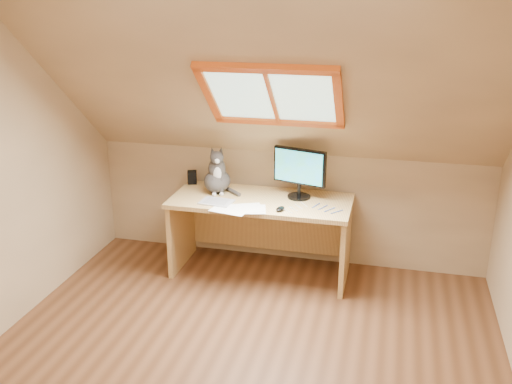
% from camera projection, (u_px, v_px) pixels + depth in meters
% --- Properties ---
extents(ground, '(3.50, 3.50, 0.00)m').
position_uv_depth(ground, '(236.00, 371.00, 3.71)').
color(ground, brown).
rests_on(ground, ground).
extents(room_shell, '(3.52, 3.52, 2.41)m').
position_uv_depth(room_shell, '(228.00, 165.00, 3.15)').
color(room_shell, tan).
rests_on(room_shell, ground).
extents(desk, '(1.51, 0.66, 0.69)m').
position_uv_depth(desk, '(263.00, 220.00, 4.91)').
color(desk, '#E1B96A').
rests_on(desk, ground).
extents(monitor, '(0.45, 0.20, 0.43)m').
position_uv_depth(monitor, '(299.00, 170.00, 4.73)').
color(monitor, black).
rests_on(monitor, desk).
extents(cat, '(0.30, 0.33, 0.42)m').
position_uv_depth(cat, '(217.00, 176.00, 4.90)').
color(cat, '#4A4442').
rests_on(cat, desk).
extents(desk_speaker, '(0.10, 0.10, 0.12)m').
position_uv_depth(desk_speaker, '(192.00, 177.00, 5.15)').
color(desk_speaker, black).
rests_on(desk_speaker, desk).
extents(graphics_tablet, '(0.28, 0.22, 0.01)m').
position_uv_depth(graphics_tablet, '(217.00, 202.00, 4.70)').
color(graphics_tablet, '#B2B2B7').
rests_on(graphics_tablet, desk).
extents(mouse, '(0.08, 0.11, 0.03)m').
position_uv_depth(mouse, '(280.00, 209.00, 4.52)').
color(mouse, black).
rests_on(mouse, desk).
extents(papers, '(0.35, 0.30, 0.01)m').
position_uv_depth(papers, '(242.00, 208.00, 4.57)').
color(papers, white).
rests_on(papers, desk).
extents(cables, '(0.51, 0.26, 0.01)m').
position_uv_depth(cables, '(314.00, 208.00, 4.57)').
color(cables, silver).
rests_on(cables, desk).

